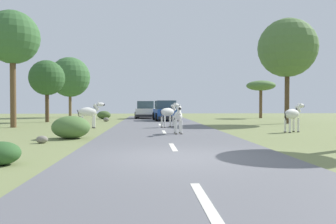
{
  "coord_description": "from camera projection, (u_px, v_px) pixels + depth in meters",
  "views": [
    {
      "loc": [
        -0.73,
        -8.73,
        1.43
      ],
      "look_at": [
        0.46,
        10.93,
        0.99
      ],
      "focal_mm": 35.52,
      "sensor_mm": 36.0,
      "label": 1
    }
  ],
  "objects": [
    {
      "name": "zebra_1",
      "position": [
        293.0,
        114.0,
        17.16
      ],
      "size": [
        1.5,
        1.07,
        1.56
      ],
      "rotation": [
        0.0,
        0.0,
        5.25
      ],
      "color": "silver",
      "rests_on": "ground_plane"
    },
    {
      "name": "lane_markings",
      "position": [
        183.0,
        163.0,
        7.79
      ],
      "size": [
        0.16,
        56.0,
        0.01
      ],
      "color": "silver",
      "rests_on": "road"
    },
    {
      "name": "ground_plane",
      "position": [
        176.0,
        159.0,
        8.79
      ],
      "size": [
        90.0,
        90.0,
        0.0
      ],
      "primitive_type": "plane",
      "color": "olive"
    },
    {
      "name": "tree_4",
      "position": [
        13.0,
        38.0,
        20.68
      ],
      "size": [
        3.31,
        3.31,
        7.29
      ],
      "color": "brown",
      "rests_on": "ground_plane"
    },
    {
      "name": "zebra_0",
      "position": [
        178.0,
        116.0,
        15.7
      ],
      "size": [
        0.38,
        1.47,
        1.38
      ],
      "rotation": [
        0.0,
        0.0,
        3.14
      ],
      "color": "silver",
      "rests_on": "road"
    },
    {
      "name": "rock_1",
      "position": [
        106.0,
        120.0,
        28.0
      ],
      "size": [
        0.49,
        0.37,
        0.35
      ],
      "primitive_type": "ellipsoid",
      "color": "gray",
      "rests_on": "ground_plane"
    },
    {
      "name": "bush_2",
      "position": [
        71.0,
        127.0,
        14.01
      ],
      "size": [
        1.59,
        1.44,
        0.96
      ],
      "primitive_type": "ellipsoid",
      "color": "#4C7038",
      "rests_on": "ground_plane"
    },
    {
      "name": "tree_0",
      "position": [
        287.0,
        48.0,
        24.89
      ],
      "size": [
        4.37,
        4.37,
        7.88
      ],
      "color": "#4C3823",
      "rests_on": "ground_plane"
    },
    {
      "name": "rock_0",
      "position": [
        42.0,
        140.0,
        12.29
      ],
      "size": [
        0.43,
        0.33,
        0.28
      ],
      "primitive_type": "ellipsoid",
      "color": "gray",
      "rests_on": "ground_plane"
    },
    {
      "name": "road",
      "position": [
        179.0,
        158.0,
        8.79
      ],
      "size": [
        6.0,
        64.0,
        0.05
      ],
      "primitive_type": "cube",
      "color": "slate",
      "rests_on": "ground_plane"
    },
    {
      "name": "bush_0",
      "position": [
        104.0,
        115.0,
        33.08
      ],
      "size": [
        1.34,
        1.21,
        0.8
      ],
      "primitive_type": "ellipsoid",
      "color": "#425B2D",
      "rests_on": "ground_plane"
    },
    {
      "name": "tree_7",
      "position": [
        261.0,
        86.0,
        35.25
      ],
      "size": [
        3.04,
        3.04,
        3.99
      ],
      "color": "brown",
      "rests_on": "ground_plane"
    },
    {
      "name": "zebra_3",
      "position": [
        89.0,
        112.0,
        20.12
      ],
      "size": [
        1.61,
        1.05,
        1.64
      ],
      "rotation": [
        0.0,
        0.0,
        5.2
      ],
      "color": "silver",
      "rests_on": "ground_plane"
    },
    {
      "name": "tree_6",
      "position": [
        47.0,
        78.0,
        27.14
      ],
      "size": [
        2.87,
        2.87,
        5.07
      ],
      "color": "#4C3823",
      "rests_on": "ground_plane"
    },
    {
      "name": "car_1",
      "position": [
        165.0,
        111.0,
        29.19
      ],
      "size": [
        2.26,
        4.46,
        1.74
      ],
      "rotation": [
        0.0,
        0.0,
        3.21
      ],
      "color": "#1E479E",
      "rests_on": "road"
    },
    {
      "name": "car_0",
      "position": [
        146.0,
        110.0,
        34.0
      ],
      "size": [
        2.18,
        4.42,
        1.74
      ],
      "rotation": [
        0.0,
        0.0,
        3.09
      ],
      "color": "white",
      "rests_on": "road"
    },
    {
      "name": "bush_1",
      "position": [
        0.0,
        153.0,
        7.85
      ],
      "size": [
        0.93,
        0.84,
        0.56
      ],
      "primitive_type": "ellipsoid",
      "color": "#2D5628",
      "rests_on": "ground_plane"
    },
    {
      "name": "zebra_2",
      "position": [
        169.0,
        112.0,
        20.28
      ],
      "size": [
        1.37,
        1.2,
        1.53
      ],
      "rotation": [
        0.0,
        0.0,
        5.4
      ],
      "color": "silver",
      "rests_on": "road"
    },
    {
      "name": "tree_2",
      "position": [
        70.0,
        77.0,
        37.19
      ],
      "size": [
        4.45,
        4.45,
        6.75
      ],
      "color": "brown",
      "rests_on": "ground_plane"
    }
  ]
}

